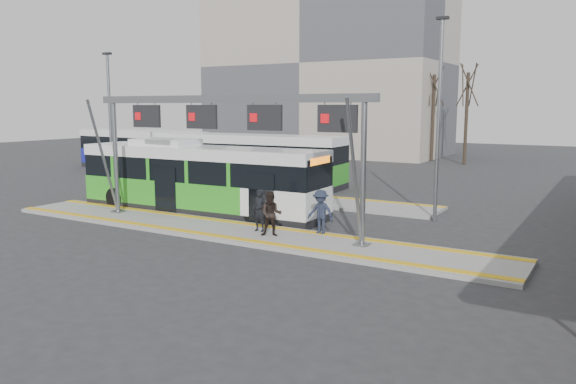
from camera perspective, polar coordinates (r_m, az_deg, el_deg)
name	(u,v)px	position (r m, az deg, el deg)	size (l,w,h in m)	color
ground	(229,233)	(22.19, -6.00, -4.15)	(120.00, 120.00, 0.00)	#2D2D30
platform_main	(229,231)	(22.18, -6.01, -3.96)	(22.00, 3.00, 0.15)	gray
platform_second	(258,195)	(30.86, -3.05, -0.33)	(20.00, 3.00, 0.15)	gray
tactile_main	(229,229)	(22.16, -6.01, -3.75)	(22.00, 2.65, 0.02)	gold
tactile_second	(269,191)	(31.80, -1.90, 0.10)	(20.00, 0.35, 0.02)	gold
gantry	(224,122)	(22.06, -6.51, 7.04)	(13.00, 1.68, 5.20)	slate
apartment_block	(328,64)	(59.89, 4.07, 12.81)	(24.50, 12.50, 18.40)	#A89C8C
hero_bus	(200,180)	(26.39, -8.93, 1.26)	(12.37, 3.05, 3.38)	black
bg_bus_green	(248,160)	(35.60, -4.05, 3.27)	(12.72, 3.39, 3.15)	black
bg_bus_blue	(141,150)	(45.31, -14.67, 4.12)	(11.82, 3.26, 3.05)	black
passenger_a	(260,210)	(21.54, -2.90, -1.88)	(0.60, 0.39, 1.63)	black
passenger_b	(271,214)	(20.76, -1.70, -2.27)	(0.80, 0.62, 1.64)	black
passenger_c	(321,212)	(21.09, 3.33, -2.05)	(1.09, 0.62, 1.68)	#1F2638
tree_left	(434,87)	(52.20, 14.63, 10.30)	(1.40, 1.40, 8.71)	#382B21
tree_mid	(468,86)	(49.78, 17.80, 10.25)	(1.40, 1.40, 8.71)	#382B21
tree_far	(233,91)	(60.08, -5.60, 10.15)	(1.40, 1.40, 8.52)	#382B21
lamp_west	(110,120)	(33.17, -17.62, 7.00)	(0.50, 0.25, 7.84)	slate
lamp_east	(439,116)	(24.58, 15.06, 7.48)	(0.50, 0.25, 8.55)	slate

